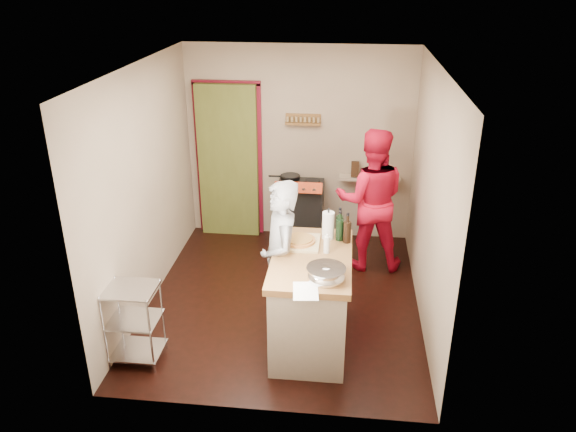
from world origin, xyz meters
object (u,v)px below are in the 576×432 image
Objects in this scene: wire_shelving at (134,320)px; person_stripe at (280,260)px; stove at (300,213)px; island at (311,298)px; person_red at (371,200)px.

person_stripe is at bearing 25.32° from wire_shelving.
stove is 2.18m from island.
island is 0.48m from person_stripe.
person_red is (0.59, 1.67, 0.38)m from island.
person_stripe is at bearing -90.48° from stove.
stove is 0.61× the size of person_stripe.
person_red reaches higher than stove.
stove is 0.71× the size of island.
wire_shelving is at bearing -116.85° from stove.
stove is at bearing 63.15° from wire_shelving.
wire_shelving is 0.45× the size of person_red.
person_red is at bearing 131.35° from person_stripe.
wire_shelving is 0.57× the size of island.
person_red reaches higher than person_stripe.
person_stripe is 1.77m from person_red.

